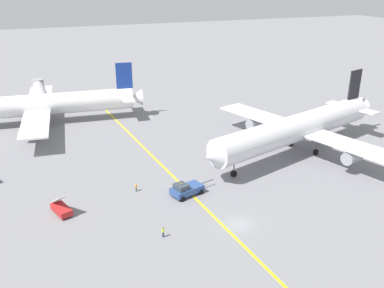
{
  "coord_description": "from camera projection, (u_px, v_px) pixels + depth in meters",
  "views": [
    {
      "loc": [
        -28.38,
        -49.79,
        36.56
      ],
      "look_at": [
        2.39,
        25.42,
        4.0
      ],
      "focal_mm": 39.11,
      "sensor_mm": 36.0,
      "label": 1
    }
  ],
  "objects": [
    {
      "name": "ground_crew_wing_walker_right",
      "position": [
        163.0,
        232.0,
        62.85
      ],
      "size": [
        0.36,
        0.36,
        1.71
      ],
      "color": "#2D3351",
      "rests_on": "ground"
    },
    {
      "name": "airliner_at_gate_left",
      "position": [
        28.0,
        106.0,
        109.44
      ],
      "size": [
        60.95,
        48.14,
        15.1
      ],
      "color": "white",
      "rests_on": "ground"
    },
    {
      "name": "gse_stair_truck_yellow",
      "position": [
        61.0,
        208.0,
        69.0
      ],
      "size": [
        3.28,
        4.94,
        4.06
      ],
      "color": "red",
      "rests_on": "ground"
    },
    {
      "name": "airliner_being_pushed",
      "position": [
        297.0,
        128.0,
        90.96
      ],
      "size": [
        50.96,
        46.74,
        15.99
      ],
      "color": "silver",
      "rests_on": "ground"
    },
    {
      "name": "ground_plane",
      "position": [
        239.0,
        224.0,
        66.34
      ],
      "size": [
        600.0,
        600.0,
        0.0
      ],
      "primitive_type": "plane",
      "color": "gray"
    },
    {
      "name": "pushback_tug",
      "position": [
        186.0,
        189.0,
        74.92
      ],
      "size": [
        9.11,
        4.61,
        2.77
      ],
      "color": "#2D4C8C",
      "rests_on": "ground"
    },
    {
      "name": "taxiway_stripe",
      "position": [
        196.0,
        199.0,
        73.85
      ],
      "size": [
        8.83,
        119.75,
        0.01
      ],
      "primitive_type": "cube",
      "rotation": [
        0.0,
        0.0,
        0.07
      ],
      "color": "yellow",
      "rests_on": "ground"
    },
    {
      "name": "jet_bridge",
      "position": [
        40.0,
        90.0,
        128.49
      ],
      "size": [
        3.84,
        20.13,
        6.03
      ],
      "color": "#B7B7BC",
      "rests_on": "ground"
    },
    {
      "name": "ground_crew_marshaller_foreground",
      "position": [
        136.0,
        187.0,
        76.34
      ],
      "size": [
        0.36,
        0.47,
        1.54
      ],
      "color": "#4C4C51",
      "rests_on": "ground"
    }
  ]
}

